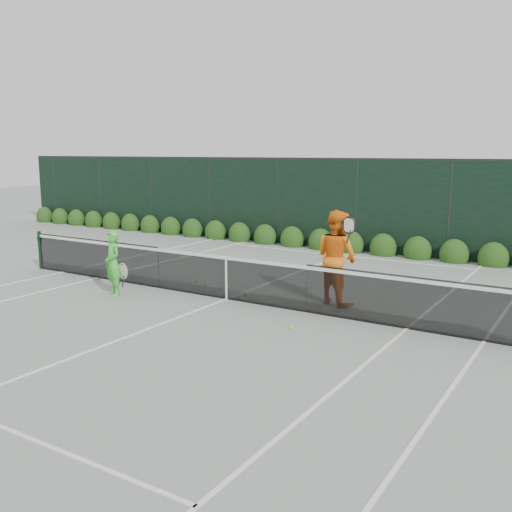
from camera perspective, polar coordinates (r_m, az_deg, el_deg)
The scene contains 8 objects.
ground at distance 12.87m, azimuth -2.95°, elevation -4.33°, with size 80.00×80.00×0.00m, color gray.
tennis_net at distance 12.76m, azimuth -3.07°, elevation -2.01°, with size 12.90×0.10×1.07m.
player_woman at distance 13.46m, azimuth -14.10°, elevation -0.70°, with size 0.67×0.54×1.50m.
player_man at distance 12.41m, azimuth 8.06°, elevation -0.12°, with size 1.22×1.11×2.05m.
court_lines at distance 12.87m, azimuth -2.96°, elevation -4.31°, with size 11.03×23.83×0.01m.
windscreen_fence at distance 10.49m, azimuth -11.53°, elevation 0.54°, with size 32.00×21.07×3.06m.
hedge_row at distance 19.00m, azimuth 9.47°, elevation 1.09°, with size 31.66×0.65×0.94m.
tennis_balls at distance 13.12m, azimuth -2.59°, elevation -3.89°, with size 3.96×2.19×0.07m.
Camera 1 is at (7.14, -10.19, 3.29)m, focal length 40.00 mm.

